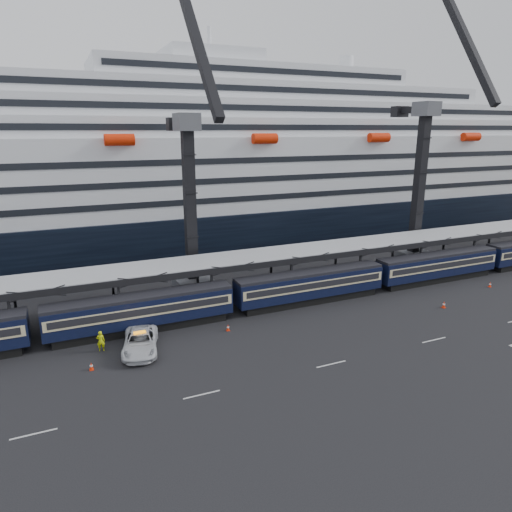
% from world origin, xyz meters
% --- Properties ---
extents(ground, '(260.00, 260.00, 0.00)m').
position_xyz_m(ground, '(0.00, 0.00, 0.00)').
color(ground, black).
rests_on(ground, ground).
extents(train, '(133.05, 3.00, 4.05)m').
position_xyz_m(train, '(-4.65, 10.00, 2.20)').
color(train, black).
rests_on(train, ground).
extents(canopy, '(130.00, 6.25, 5.53)m').
position_xyz_m(canopy, '(0.00, 14.00, 5.25)').
color(canopy, '#999DA1').
rests_on(canopy, ground).
extents(cruise_ship, '(214.09, 28.84, 34.00)m').
position_xyz_m(cruise_ship, '(-1.08, 45.99, 12.34)').
color(cruise_ship, black).
rests_on(cruise_ship, ground).
extents(crane_dark_near, '(4.50, 17.75, 35.08)m').
position_xyz_m(crane_dark_near, '(-20.00, 18.59, 11.93)').
color(crane_dark_near, '#4A4C52').
rests_on(crane_dark_near, ground).
extents(crane_dark_mid, '(4.50, 18.24, 39.64)m').
position_xyz_m(crane_dark_mid, '(15.00, 17.59, 13.36)').
color(crane_dark_mid, '#4A4C52').
rests_on(crane_dark_mid, ground).
extents(pickup_truck, '(4.51, 7.20, 1.86)m').
position_xyz_m(pickup_truck, '(-29.07, 5.34, 0.93)').
color(pickup_truck, silver).
rests_on(pickup_truck, ground).
extents(worker, '(0.79, 0.58, 2.02)m').
position_xyz_m(worker, '(-32.45, 6.93, 1.01)').
color(worker, '#C5DA0B').
rests_on(worker, ground).
extents(traffic_cone_a, '(0.37, 0.37, 0.74)m').
position_xyz_m(traffic_cone_a, '(-33.62, 3.58, 0.37)').
color(traffic_cone_a, red).
rests_on(traffic_cone_a, ground).
extents(traffic_cone_b, '(0.35, 0.35, 0.69)m').
position_xyz_m(traffic_cone_b, '(-28.29, 4.88, 0.34)').
color(traffic_cone_b, red).
rests_on(traffic_cone_b, ground).
extents(traffic_cone_c, '(0.36, 0.36, 0.71)m').
position_xyz_m(traffic_cone_c, '(-19.95, 6.34, 0.35)').
color(traffic_cone_c, red).
rests_on(traffic_cone_c, ground).
extents(traffic_cone_d, '(0.41, 0.41, 0.83)m').
position_xyz_m(traffic_cone_d, '(5.41, 2.05, 0.41)').
color(traffic_cone_d, red).
rests_on(traffic_cone_d, ground).
extents(traffic_cone_e, '(0.37, 0.37, 0.73)m').
position_xyz_m(traffic_cone_e, '(16.62, 5.10, 0.36)').
color(traffic_cone_e, red).
rests_on(traffic_cone_e, ground).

